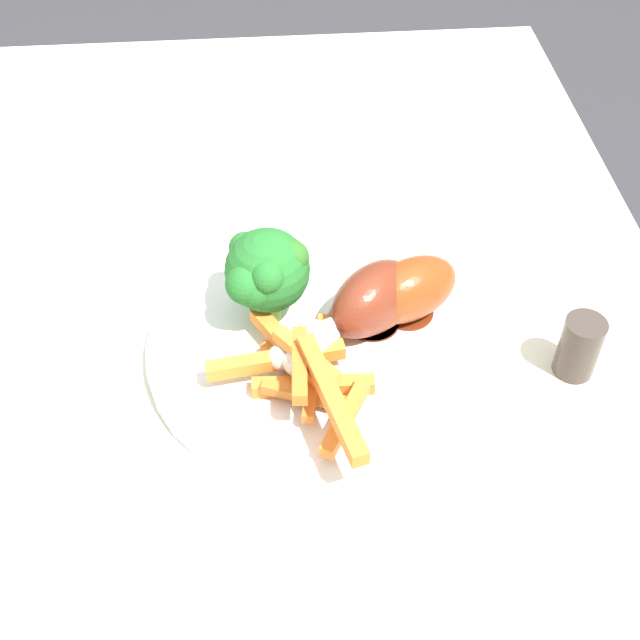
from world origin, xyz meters
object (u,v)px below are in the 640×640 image
object	(u,v)px
broccoli_floret_front	(264,272)
dining_table	(260,459)
carrot_fries_pile	(309,377)
chicken_drumstick_far	(404,292)
chicken_drumstick_near	(369,302)
chicken_drumstick_extra	(368,308)
pepper_shaker	(579,347)
dinner_plate	(320,344)
broccoli_floret_middle	(272,269)

from	to	relation	value
broccoli_floret_front	dining_table	bearing A→B (deg)	-18.28
carrot_fries_pile	chicken_drumstick_far	world-z (taller)	chicken_drumstick_far
chicken_drumstick_near	dining_table	bearing A→B (deg)	-75.37
broccoli_floret_front	chicken_drumstick_extra	bearing A→B (deg)	77.39
pepper_shaker	dinner_plate	bearing A→B (deg)	-100.80
broccoli_floret_middle	chicken_drumstick_far	size ratio (longest dim) A/B	0.54
chicken_drumstick_far	pepper_shaker	distance (m)	0.13
chicken_drumstick_near	chicken_drumstick_far	world-z (taller)	chicken_drumstick_near
dining_table	broccoli_floret_middle	size ratio (longest dim) A/B	14.05
broccoli_floret_middle	carrot_fries_pile	bearing A→B (deg)	14.75
dinner_plate	pepper_shaker	size ratio (longest dim) A/B	5.21
broccoli_floret_front	chicken_drumstick_extra	xyz separation A→B (m)	(0.02, 0.08, -0.03)
dinner_plate	broccoli_floret_front	xyz separation A→B (m)	(-0.03, -0.04, 0.05)
chicken_drumstick_extra	pepper_shaker	world-z (taller)	chicken_drumstick_extra
dinner_plate	chicken_drumstick_far	world-z (taller)	chicken_drumstick_far
dinner_plate	broccoli_floret_middle	bearing A→B (deg)	-130.58
chicken_drumstick_near	pepper_shaker	world-z (taller)	chicken_drumstick_near
chicken_drumstick_near	chicken_drumstick_far	xyz separation A→B (m)	(-0.01, 0.03, -0.00)
carrot_fries_pile	chicken_drumstick_extra	bearing A→B (deg)	141.78
dinner_plate	chicken_drumstick_far	size ratio (longest dim) A/B	1.96
carrot_fries_pile	chicken_drumstick_far	distance (m)	0.10
broccoli_floret_middle	carrot_fries_pile	xyz separation A→B (m)	(0.08, 0.02, -0.03)
broccoli_floret_front	broccoli_floret_middle	bearing A→B (deg)	107.56
carrot_fries_pile	chicken_drumstick_extra	distance (m)	0.08
chicken_drumstick_far	pepper_shaker	size ratio (longest dim) A/B	2.66
dining_table	chicken_drumstick_extra	xyz separation A→B (m)	(-0.02, 0.09, 0.15)
broccoli_floret_front	chicken_drumstick_near	size ratio (longest dim) A/B	0.67
dining_table	broccoli_floret_front	distance (m)	0.18
broccoli_floret_front	chicken_drumstick_near	bearing A→B (deg)	77.81
dining_table	carrot_fries_pile	world-z (taller)	carrot_fries_pile
dinner_plate	chicken_drumstick_extra	size ratio (longest dim) A/B	2.03
dining_table	broccoli_floret_front	bearing A→B (deg)	161.72
dining_table	pepper_shaker	distance (m)	0.28
dining_table	chicken_drumstick_extra	bearing A→B (deg)	104.33
broccoli_floret_front	carrot_fries_pile	size ratio (longest dim) A/B	0.48
dinner_plate	carrot_fries_pile	size ratio (longest dim) A/B	1.64
broccoli_floret_front	chicken_drumstick_extra	distance (m)	0.08
chicken_drumstick_near	carrot_fries_pile	bearing A→B (deg)	-38.09
dining_table	broccoli_floret_middle	distance (m)	0.19
carrot_fries_pile	dinner_plate	bearing A→B (deg)	167.00
dinner_plate	pepper_shaker	xyz separation A→B (m)	(0.04, 0.18, 0.02)
carrot_fries_pile	pepper_shaker	size ratio (longest dim) A/B	3.17
broccoli_floret_front	pepper_shaker	bearing A→B (deg)	74.52
broccoli_floret_middle	pepper_shaker	bearing A→B (deg)	73.72
dining_table	chicken_drumstick_extra	distance (m)	0.18
dinner_plate	chicken_drumstick_extra	bearing A→B (deg)	104.95
dinner_plate	carrot_fries_pile	distance (m)	0.06
pepper_shaker	broccoli_floret_front	bearing A→B (deg)	-105.48
broccoli_floret_front	pepper_shaker	xyz separation A→B (m)	(0.06, 0.22, -0.03)
dining_table	pepper_shaker	xyz separation A→B (m)	(0.02, 0.24, 0.15)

